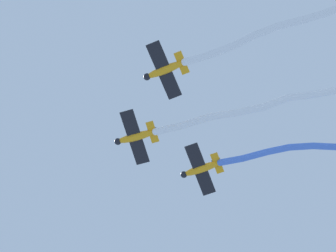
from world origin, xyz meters
TOP-DOWN VIEW (x-y plane):
  - airplane_lead at (1.02, -4.19)m, footprint 5.66×5.63m
  - smoke_trail_lead at (10.53, 6.30)m, footprint 16.24×18.57m
  - airplane_left_wing at (9.30, -5.05)m, footprint 5.31×5.99m
  - smoke_trail_left_wing at (19.56, 4.09)m, footprint 17.54×16.32m
  - airplane_right_wing at (1.01, 4.15)m, footprint 5.37×5.89m
  - smoke_trail_right_wing at (8.45, 12.97)m, footprint 11.36×15.90m

SIDE VIEW (x-z plane):
  - airplane_lead at x=1.02m, z-range 73.11..74.75m
  - airplane_left_wing at x=9.30m, z-range 73.11..74.75m
  - airplane_right_wing at x=1.01m, z-range 73.41..75.05m
  - smoke_trail_right_wing at x=8.45m, z-range 73.71..74.90m
  - smoke_trail_lead at x=10.53m, z-range 73.43..75.86m
  - smoke_trail_left_wing at x=19.56m, z-range 73.66..75.76m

